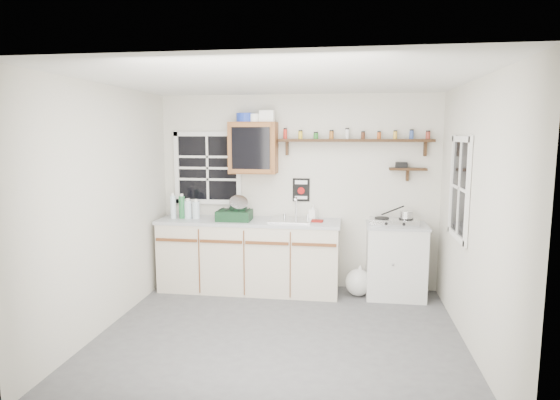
{
  "coord_description": "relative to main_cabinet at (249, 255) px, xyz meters",
  "views": [
    {
      "loc": [
        0.65,
        -4.41,
        2.0
      ],
      "look_at": [
        -0.08,
        0.55,
        1.29
      ],
      "focal_mm": 30.0,
      "sensor_mm": 36.0,
      "label": 1
    }
  ],
  "objects": [
    {
      "name": "hotplate",
      "position": [
        1.8,
        0.01,
        0.49
      ],
      "size": [
        0.58,
        0.32,
        0.08
      ],
      "rotation": [
        0.0,
        0.0,
        -0.02
      ],
      "color": "silver",
      "rests_on": "right_cabinet"
    },
    {
      "name": "trash_bag",
      "position": [
        1.39,
        -0.04,
        -0.28
      ],
      "size": [
        0.37,
        0.33,
        0.42
      ],
      "color": "silver",
      "rests_on": "floor"
    },
    {
      "name": "secondary_shelf",
      "position": [
        1.94,
        0.22,
        1.12
      ],
      "size": [
        0.45,
        0.16,
        0.24
      ],
      "color": "black",
      "rests_on": "wall_back"
    },
    {
      "name": "right_cabinet",
      "position": [
        1.83,
        0.03,
        -0.01
      ],
      "size": [
        0.73,
        0.57,
        0.91
      ],
      "color": "silver",
      "rests_on": "floor"
    },
    {
      "name": "spice_shelf",
      "position": [
        1.31,
        0.21,
        1.46
      ],
      "size": [
        1.91,
        0.18,
        0.34
      ],
      "color": "black",
      "rests_on": "wall_back"
    },
    {
      "name": "main_cabinet",
      "position": [
        0.0,
        0.0,
        0.0
      ],
      "size": [
        2.31,
        0.63,
        0.92
      ],
      "color": "beige",
      "rests_on": "floor"
    },
    {
      "name": "upper_cabinet",
      "position": [
        0.03,
        0.14,
        1.36
      ],
      "size": [
        0.6,
        0.32,
        0.65
      ],
      "color": "brown",
      "rests_on": "wall_back"
    },
    {
      "name": "saucepan",
      "position": [
        1.93,
        0.01,
        0.57
      ],
      "size": [
        0.36,
        0.25,
        0.17
      ],
      "rotation": [
        0.0,
        0.0,
        -0.62
      ],
      "color": "silver",
      "rests_on": "hotplate"
    },
    {
      "name": "room",
      "position": [
        0.58,
        -1.3,
        0.79
      ],
      "size": [
        3.64,
        3.24,
        2.54
      ],
      "color": "#4B4B4D",
      "rests_on": "ground"
    },
    {
      "name": "window_right",
      "position": [
        2.37,
        -0.75,
        0.99
      ],
      "size": [
        0.03,
        0.78,
        1.08
      ],
      "color": "black",
      "rests_on": "wall_back"
    },
    {
      "name": "water_bottles",
      "position": [
        -0.83,
        -0.02,
        0.59
      ],
      "size": [
        0.37,
        0.12,
        0.33
      ],
      "color": "silver",
      "rests_on": "main_cabinet"
    },
    {
      "name": "warning_sign",
      "position": [
        0.63,
        0.29,
        0.82
      ],
      "size": [
        0.22,
        0.02,
        0.3
      ],
      "color": "black",
      "rests_on": "wall_back"
    },
    {
      "name": "upper_cabinet_clutter",
      "position": [
        0.05,
        0.14,
        1.75
      ],
      "size": [
        0.48,
        0.24,
        0.14
      ],
      "color": "#1932A3",
      "rests_on": "upper_cabinet"
    },
    {
      "name": "dish_rack",
      "position": [
        -0.16,
        -0.06,
        0.56
      ],
      "size": [
        0.43,
        0.33,
        0.32
      ],
      "rotation": [
        0.0,
        0.0,
        0.02
      ],
      "color": "black",
      "rests_on": "main_cabinet"
    },
    {
      "name": "window_back",
      "position": [
        -0.62,
        0.29,
        1.09
      ],
      "size": [
        0.93,
        0.03,
        0.98
      ],
      "color": "black",
      "rests_on": "wall_back"
    },
    {
      "name": "sink",
      "position": [
        0.54,
        0.01,
        0.47
      ],
      "size": [
        0.52,
        0.44,
        0.29
      ],
      "color": "silver",
      "rests_on": "main_cabinet"
    },
    {
      "name": "soap_bottle",
      "position": [
        0.8,
        0.16,
        0.55
      ],
      "size": [
        0.11,
        0.11,
        0.19
      ],
      "primitive_type": "imported",
      "rotation": [
        0.0,
        0.0,
        -0.27
      ],
      "color": "silver",
      "rests_on": "main_cabinet"
    },
    {
      "name": "rag",
      "position": [
        0.87,
        -0.0,
        0.47
      ],
      "size": [
        0.15,
        0.13,
        0.02
      ],
      "primitive_type": "cube",
      "rotation": [
        0.0,
        0.0,
        -0.07
      ],
      "color": "maroon",
      "rests_on": "main_cabinet"
    }
  ]
}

